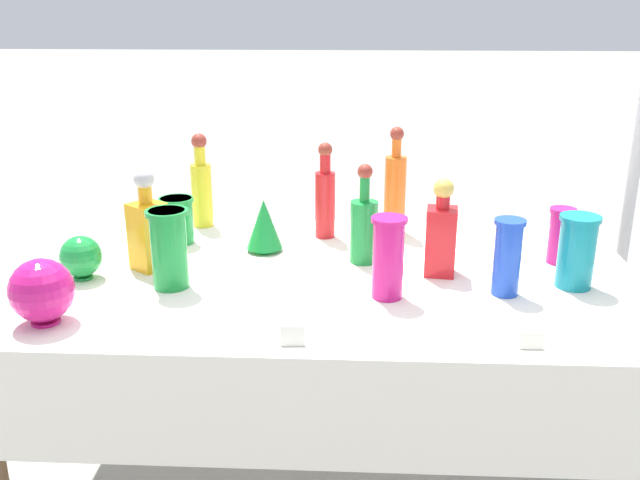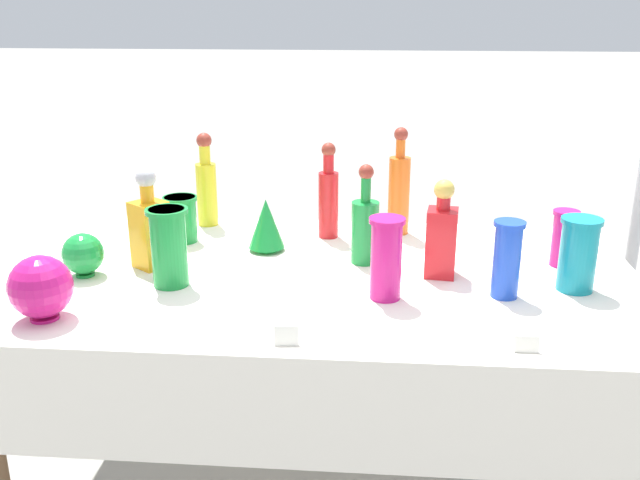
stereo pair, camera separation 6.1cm
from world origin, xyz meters
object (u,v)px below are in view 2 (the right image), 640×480
at_px(slender_vase_1, 507,257).
at_px(slender_vase_4, 386,256).
at_px(slender_vase_3, 181,217).
at_px(slender_vase_2, 169,245).
at_px(square_decanter_1, 442,236).
at_px(round_bowl_1, 83,254).
at_px(tall_bottle_3, 330,198).
at_px(square_decanter_0, 150,227).
at_px(tall_bottle_1, 206,186).
at_px(slender_vase_0, 578,252).
at_px(round_bowl_0, 41,287).
at_px(tall_bottle_2, 399,190).
at_px(slender_vase_5, 564,236).
at_px(tall_bottle_0, 365,227).
at_px(cardboard_box_behind_left, 311,322).
at_px(fluted_vase_0, 266,224).

height_order(slender_vase_1, slender_vase_4, slender_vase_4).
bearing_deg(slender_vase_3, slender_vase_2, -79.42).
bearing_deg(slender_vase_3, square_decanter_1, -16.07).
xyz_separation_m(slender_vase_3, round_bowl_1, (-0.19, -0.32, -0.01)).
relative_size(tall_bottle_3, square_decanter_0, 1.06).
height_order(tall_bottle_1, round_bowl_1, tall_bottle_1).
relative_size(slender_vase_0, round_bowl_0, 1.23).
bearing_deg(slender_vase_4, tall_bottle_2, 85.42).
xyz_separation_m(square_decanter_0, slender_vase_4, (0.68, -0.18, -0.00)).
bearing_deg(tall_bottle_2, slender_vase_5, -29.37).
distance_m(tall_bottle_0, round_bowl_0, 0.90).
bearing_deg(tall_bottle_3, round_bowl_0, -133.40).
relative_size(tall_bottle_1, slender_vase_1, 1.55).
xyz_separation_m(slender_vase_0, round_bowl_0, (-1.34, -0.30, -0.02)).
xyz_separation_m(tall_bottle_1, tall_bottle_2, (0.65, -0.04, 0.01)).
relative_size(tall_bottle_2, cardboard_box_behind_left, 0.74).
distance_m(tall_bottle_2, slender_vase_5, 0.55).
relative_size(tall_bottle_3, slender_vase_2, 1.44).
xyz_separation_m(square_decanter_0, round_bowl_0, (-0.15, -0.38, -0.04)).
height_order(tall_bottle_2, tall_bottle_3, tall_bottle_2).
relative_size(tall_bottle_2, round_bowl_1, 2.85).
xyz_separation_m(fluted_vase_0, cardboard_box_behind_left, (0.07, 0.71, -0.66)).
bearing_deg(fluted_vase_0, slender_vase_5, -3.69).
distance_m(slender_vase_0, slender_vase_5, 0.19).
relative_size(slender_vase_1, slender_vase_2, 0.95).
distance_m(slender_vase_2, round_bowl_0, 0.35).
bearing_deg(square_decanter_0, round_bowl_1, -151.68).
relative_size(square_decanter_0, cardboard_box_behind_left, 0.61).
distance_m(tall_bottle_0, slender_vase_5, 0.58).
distance_m(tall_bottle_1, tall_bottle_3, 0.44).
relative_size(slender_vase_4, cardboard_box_behind_left, 0.46).
distance_m(round_bowl_0, round_bowl_1, 0.29).
xyz_separation_m(tall_bottle_1, square_decanter_1, (0.76, -0.41, -0.02)).
distance_m(tall_bottle_1, cardboard_box_behind_left, 0.90).
relative_size(fluted_vase_0, round_bowl_1, 1.32).
bearing_deg(slender_vase_2, slender_vase_0, 2.98).
height_order(tall_bottle_1, round_bowl_0, tall_bottle_1).
distance_m(slender_vase_5, fluted_vase_0, 0.88).
relative_size(tall_bottle_2, square_decanter_0, 1.20).
distance_m(slender_vase_0, round_bowl_1, 1.35).
bearing_deg(round_bowl_1, tall_bottle_2, 27.48).
bearing_deg(cardboard_box_behind_left, slender_vase_1, -58.99).
bearing_deg(slender_vase_0, round_bowl_0, -167.50).
relative_size(slender_vase_5, round_bowl_1, 1.34).
bearing_deg(round_bowl_1, slender_vase_5, 8.19).
height_order(slender_vase_3, slender_vase_5, slender_vase_5).
bearing_deg(fluted_vase_0, slender_vase_3, 167.04).
distance_m(tall_bottle_1, slender_vase_0, 1.22).
bearing_deg(cardboard_box_behind_left, slender_vase_3, -118.95).
xyz_separation_m(slender_vase_2, fluted_vase_0, (0.22, 0.30, -0.03)).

